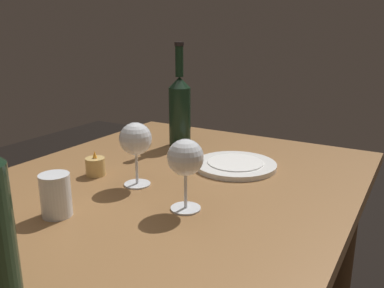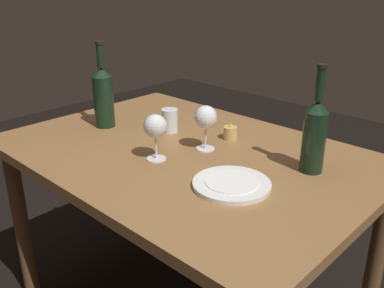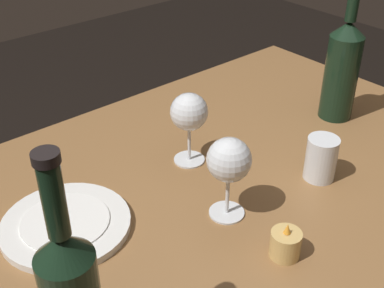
{
  "view_description": "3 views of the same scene",
  "coord_description": "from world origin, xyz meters",
  "px_view_note": "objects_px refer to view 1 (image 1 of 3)",
  "views": [
    {
      "loc": [
        -0.7,
        -0.54,
        1.12
      ],
      "look_at": [
        0.06,
        -0.1,
        0.86
      ],
      "focal_mm": 37.64,
      "sensor_mm": 36.0,
      "label": 1
    },
    {
      "loc": [
        0.97,
        -0.99,
        1.32
      ],
      "look_at": [
        0.06,
        -0.03,
        0.79
      ],
      "focal_mm": 40.05,
      "sensor_mm": 36.0,
      "label": 2
    },
    {
      "loc": [
        0.57,
        0.57,
        1.35
      ],
      "look_at": [
        -0.01,
        -0.11,
        0.79
      ],
      "focal_mm": 47.75,
      "sensor_mm": 36.0,
      "label": 3
    }
  ],
  "objects_px": {
    "wine_bottle_second": "(180,109)",
    "wine_glass_right": "(136,140)",
    "water_tumbler": "(56,197)",
    "votive_candle": "(96,167)",
    "dinner_plate": "(235,165)",
    "wine_glass_left": "(185,160)"
  },
  "relations": [
    {
      "from": "wine_bottle_second",
      "to": "wine_glass_right",
      "type": "bearing_deg",
      "value": -164.79
    },
    {
      "from": "wine_bottle_second",
      "to": "water_tumbler",
      "type": "height_order",
      "value": "wine_bottle_second"
    },
    {
      "from": "votive_candle",
      "to": "dinner_plate",
      "type": "distance_m",
      "value": 0.39
    },
    {
      "from": "wine_glass_left",
      "to": "water_tumbler",
      "type": "xyz_separation_m",
      "value": [
        -0.16,
        0.22,
        -0.07
      ]
    },
    {
      "from": "wine_glass_left",
      "to": "votive_candle",
      "type": "xyz_separation_m",
      "value": [
        0.06,
        0.32,
        -0.09
      ]
    },
    {
      "from": "wine_glass_right",
      "to": "water_tumbler",
      "type": "bearing_deg",
      "value": 170.09
    },
    {
      "from": "water_tumbler",
      "to": "votive_candle",
      "type": "relative_size",
      "value": 1.36
    },
    {
      "from": "wine_glass_right",
      "to": "wine_glass_left",
      "type": "bearing_deg",
      "value": -108.69
    },
    {
      "from": "wine_glass_left",
      "to": "wine_bottle_second",
      "type": "xyz_separation_m",
      "value": [
        0.42,
        0.28,
        0.01
      ]
    },
    {
      "from": "wine_bottle_second",
      "to": "votive_candle",
      "type": "height_order",
      "value": "wine_bottle_second"
    },
    {
      "from": "wine_bottle_second",
      "to": "water_tumbler",
      "type": "distance_m",
      "value": 0.59
    },
    {
      "from": "water_tumbler",
      "to": "wine_glass_right",
      "type": "bearing_deg",
      "value": -9.91
    },
    {
      "from": "water_tumbler",
      "to": "dinner_plate",
      "type": "height_order",
      "value": "water_tumbler"
    },
    {
      "from": "water_tumbler",
      "to": "votive_candle",
      "type": "bearing_deg",
      "value": 24.42
    },
    {
      "from": "wine_glass_right",
      "to": "dinner_plate",
      "type": "bearing_deg",
      "value": -32.78
    },
    {
      "from": "wine_bottle_second",
      "to": "votive_candle",
      "type": "relative_size",
      "value": 5.04
    },
    {
      "from": "wine_bottle_second",
      "to": "dinner_plate",
      "type": "bearing_deg",
      "value": -114.05
    },
    {
      "from": "wine_glass_left",
      "to": "wine_bottle_second",
      "type": "relative_size",
      "value": 0.47
    },
    {
      "from": "water_tumbler",
      "to": "dinner_plate",
      "type": "bearing_deg",
      "value": -22.84
    },
    {
      "from": "wine_glass_left",
      "to": "dinner_plate",
      "type": "relative_size",
      "value": 0.68
    },
    {
      "from": "wine_glass_right",
      "to": "water_tumbler",
      "type": "distance_m",
      "value": 0.24
    },
    {
      "from": "wine_glass_right",
      "to": "votive_candle",
      "type": "height_order",
      "value": "wine_glass_right"
    }
  ]
}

